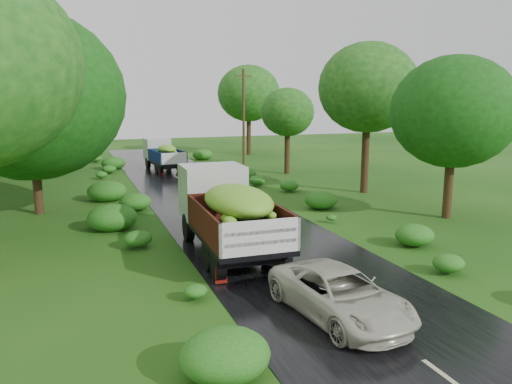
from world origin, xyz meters
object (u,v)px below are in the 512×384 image
car (340,294)px  utility_pole (244,116)px  truck_near (226,207)px  truck_far (163,153)px

car → utility_pole: size_ratio=0.56×
truck_near → truck_far: (1.49, 22.22, -0.33)m
car → utility_pole: 30.75m
truck_far → car: size_ratio=1.29×
truck_near → car: size_ratio=1.57×
truck_far → utility_pole: (7.06, 0.93, 2.79)m
truck_near → truck_far: bearing=87.7°
truck_near → truck_far: 22.27m
car → truck_near: bearing=93.0°
truck_near → car: 6.64m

